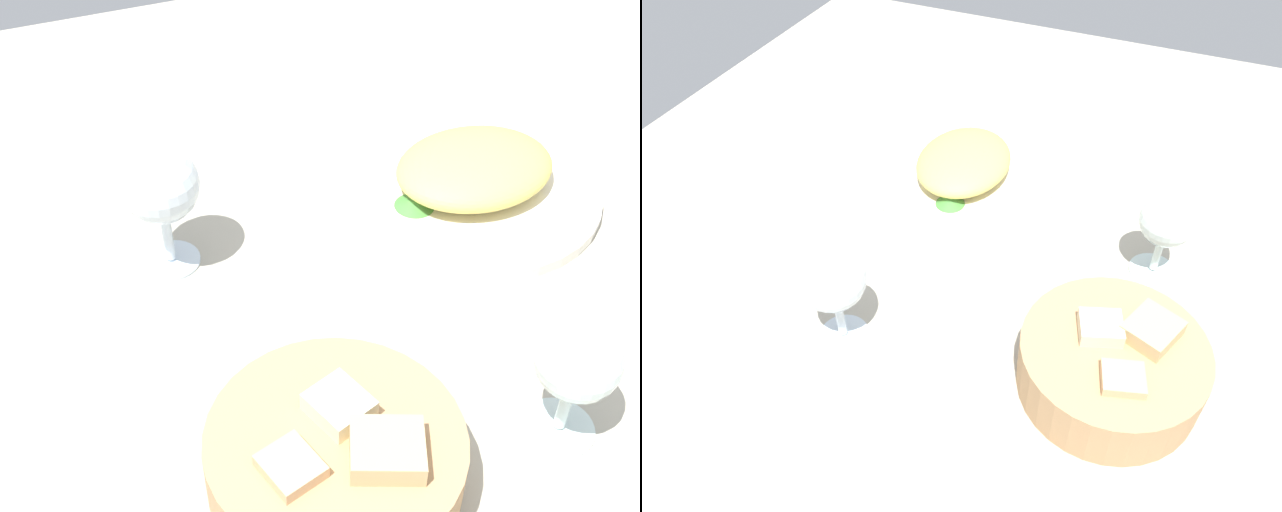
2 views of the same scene
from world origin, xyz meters
TOP-DOWN VIEW (x-y plane):
  - ground_plane at (0.00, 0.00)cm, footprint 140.00×140.00cm
  - plate at (-12.36, -14.05)cm, footprint 27.52×27.52cm
  - omelette at (-12.36, -14.05)cm, footprint 18.05×14.42cm
  - lettuce_garnish at (-5.00, -13.08)cm, footprint 4.23×4.23cm
  - bread_basket at (14.98, 14.49)cm, footprint 19.63×19.63cm
  - wine_glass_near at (20.54, -15.50)cm, footprint 7.53×7.53cm
  - wine_glass_far at (-4.27, 15.93)cm, footprint 6.79×6.79cm

SIDE VIEW (x-z plane):
  - ground_plane at x=0.00cm, z-range -2.00..0.00cm
  - plate at x=-12.36cm, z-range 0.00..1.40cm
  - lettuce_garnish at x=-5.00cm, z-range 1.40..2.85cm
  - bread_basket at x=14.98cm, z-range -0.72..7.74cm
  - omelette at x=-12.36cm, z-range 1.40..5.97cm
  - wine_glass_far at x=-4.27cm, z-range 2.06..14.21cm
  - wine_glass_near at x=20.54cm, z-range 2.49..16.00cm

